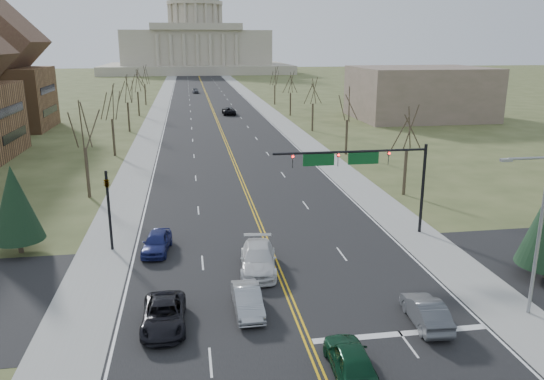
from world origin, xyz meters
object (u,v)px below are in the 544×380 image
object	(u,v)px
car_nb_outer_lead	(426,312)
car_nb_inner_lead	(351,359)
signal_left	(108,202)
car_far_nb	(229,111)
signal_mast	(362,165)
car_sb_inner_lead	(248,300)
car_far_sb	(195,91)
car_sb_outer_lead	(164,315)
car_sb_inner_second	(258,259)
car_sb_outer_second	(157,242)
street_light	(536,226)

from	to	relation	value
car_nb_outer_lead	car_nb_inner_lead	bearing A→B (deg)	38.77
signal_left	car_far_nb	bearing A→B (deg)	78.92
signal_mast	car_nb_outer_lead	bearing A→B (deg)	-93.06
car_nb_inner_lead	car_sb_inner_lead	distance (m)	7.68
car_far_sb	signal_left	bearing A→B (deg)	-97.88
signal_left	car_sb_inner_lead	world-z (taller)	signal_left
car_sb_inner_lead	car_sb_outer_lead	bearing A→B (deg)	-169.57
car_sb_inner_second	car_sb_inner_lead	bearing A→B (deg)	-96.96
car_sb_outer_lead	car_sb_outer_second	bearing A→B (deg)	95.06
car_nb_outer_lead	car_sb_inner_second	bearing A→B (deg)	-41.90
car_nb_outer_lead	car_sb_outer_second	size ratio (longest dim) A/B	1.00
signal_left	car_far_nb	xyz separation A→B (m)	(14.47, 73.86, -2.93)
car_sb_outer_second	car_sb_inner_second	bearing A→B (deg)	-25.40
signal_mast	car_nb_inner_lead	distance (m)	19.14
signal_left	car_nb_outer_lead	bearing A→B (deg)	-36.98
car_sb_outer_lead	car_far_sb	distance (m)	135.49
car_nb_outer_lead	car_sb_inner_second	world-z (taller)	car_sb_inner_second
signal_left	car_nb_outer_lead	world-z (taller)	signal_left
car_sb_outer_lead	car_sb_outer_second	xyz separation A→B (m)	(-0.90, 10.82, 0.06)
car_far_nb	car_far_sb	bearing A→B (deg)	-84.50
signal_left	car_nb_outer_lead	xyz separation A→B (m)	(18.21, -13.71, -2.97)
street_light	car_far_sb	size ratio (longest dim) A/B	2.12
car_nb_inner_lead	car_sb_inner_second	size ratio (longest dim) A/B	0.79
car_nb_outer_lead	car_sb_inner_second	xyz separation A→B (m)	(-8.05, 8.33, 0.10)
car_nb_outer_lead	car_sb_inner_lead	bearing A→B (deg)	-12.71
street_light	car_far_sb	bearing A→B (deg)	96.58
street_light	car_sb_outer_second	distance (m)	24.80
car_sb_outer_lead	car_nb_outer_lead	bearing A→B (deg)	-7.49
car_nb_outer_lead	car_sb_outer_lead	world-z (taller)	car_nb_outer_lead
signal_left	car_sb_outer_second	distance (m)	4.53
signal_left	car_far_sb	bearing A→B (deg)	86.10
car_sb_outer_lead	car_sb_outer_second	world-z (taller)	car_sb_outer_second
car_sb_inner_lead	car_far_sb	size ratio (longest dim) A/B	1.01
street_light	signal_mast	bearing A→B (deg)	111.41
car_nb_outer_lead	signal_mast	bearing A→B (deg)	-88.98
car_nb_inner_lead	car_nb_outer_lead	world-z (taller)	car_nb_inner_lead
signal_mast	signal_left	bearing A→B (deg)	180.00
car_nb_inner_lead	car_far_sb	bearing A→B (deg)	-85.76
signal_left	car_far_sb	xyz separation A→B (m)	(8.42, 123.62, -2.97)
car_nb_inner_lead	car_sb_outer_second	bearing A→B (deg)	-57.49
car_sb_outer_lead	car_sb_outer_second	distance (m)	10.86
street_light	car_sb_inner_second	world-z (taller)	street_light
car_nb_inner_lead	car_far_nb	world-z (taller)	car_nb_inner_lead
signal_left	car_sb_outer_lead	size ratio (longest dim) A/B	1.21
car_sb_inner_lead	car_sb_inner_second	bearing A→B (deg)	75.50
signal_mast	car_sb_outer_lead	size ratio (longest dim) A/B	2.44
car_sb_inner_second	signal_left	bearing A→B (deg)	158.79
car_nb_inner_lead	car_sb_inner_second	distance (m)	12.35
car_nb_inner_lead	car_nb_outer_lead	bearing A→B (deg)	-142.85
street_light	car_nb_outer_lead	size ratio (longest dim) A/B	2.04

